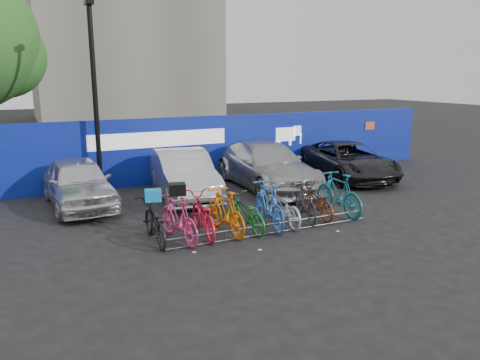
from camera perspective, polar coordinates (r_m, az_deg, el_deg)
ground at (r=12.27m, az=2.70°, el=-5.80°), size 100.00×100.00×0.00m
hoarding at (r=17.37m, az=-6.59°, el=3.72°), size 22.00×0.18×2.40m
lamppost at (r=15.84m, az=-17.27°, el=9.90°), size 0.25×0.50×6.11m
bike_rack at (r=11.72m, az=4.09°, el=-5.88°), size 5.60×0.03×0.30m
car_0 at (r=14.87m, az=-19.12°, el=-0.27°), size 1.96×4.39×1.47m
car_1 at (r=15.19m, az=-6.93°, el=0.69°), size 2.13×4.74×1.51m
car_2 at (r=16.49m, az=3.21°, el=1.82°), size 2.34×5.46×1.57m
car_3 at (r=18.39m, az=13.03°, el=2.34°), size 2.99×5.22×1.37m
bike_0 at (r=11.24m, az=-10.43°, el=-5.02°), size 0.74×1.96×1.02m
bike_1 at (r=11.20m, az=-7.53°, el=-4.64°), size 0.82×1.96×1.14m
bike_2 at (r=11.58m, az=-4.60°, el=-4.21°), size 0.91×2.08×1.06m
bike_3 at (r=11.64m, az=-1.77°, el=-3.87°), size 0.69×1.94×1.15m
bike_4 at (r=11.90m, az=0.70°, el=-4.04°), size 0.76×1.81×0.93m
bike_5 at (r=12.11m, az=3.53°, el=-3.03°), size 0.83×2.09×1.22m
bike_6 at (r=12.46m, az=5.15°, el=-3.14°), size 0.73×1.92×1.00m
bike_7 at (r=12.81m, az=8.00°, el=-2.73°), size 0.89×1.76×1.02m
bike_8 at (r=13.18m, az=9.29°, el=-2.56°), size 0.76×1.79×0.92m
bike_9 at (r=13.51m, az=11.93°, el=-1.63°), size 0.60×2.04×1.22m
cargo_crate at (r=11.07m, az=-10.56°, el=-1.84°), size 0.43×0.36×0.27m
cargo_topcase at (r=11.02m, az=-7.63°, el=-1.12°), size 0.44×0.41×0.28m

